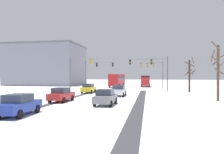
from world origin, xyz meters
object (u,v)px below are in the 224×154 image
(car_grey_fourth, at_px, (106,97))
(box_truck_delivery, at_px, (146,81))
(car_blue_fifth, at_px, (19,105))
(traffic_signal_near_left, at_px, (78,68))
(bare_tree_sidewalk_mid, at_px, (218,70))
(office_building_far_left_block, at_px, (47,65))
(traffic_signal_near_right, at_px, (153,66))
(bus_oncoming, at_px, (117,79))
(bare_tree_sidewalk_far, at_px, (190,75))
(car_white_second, at_px, (119,91))
(car_red_third, at_px, (61,95))
(traffic_signal_far_left, at_px, (96,68))
(car_yellow_cab_lead, at_px, (88,88))
(traffic_signal_far_right, at_px, (153,68))

(car_grey_fourth, height_order, box_truck_delivery, box_truck_delivery)
(car_blue_fifth, bearing_deg, traffic_signal_near_left, 97.69)
(bare_tree_sidewalk_mid, distance_m, office_building_far_left_block, 54.62)
(office_building_far_left_block, bearing_deg, traffic_signal_near_right, -36.30)
(bus_oncoming, height_order, office_building_far_left_block, office_building_far_left_block)
(traffic_signal_near_right, height_order, bare_tree_sidewalk_far, traffic_signal_near_right)
(box_truck_delivery, distance_m, bare_tree_sidewalk_far, 20.18)
(car_white_second, height_order, car_red_third, same)
(traffic_signal_near_right, bearing_deg, traffic_signal_near_left, -171.89)
(traffic_signal_near_left, bearing_deg, office_building_far_left_block, 126.19)
(traffic_signal_near_left, relative_size, car_blue_fifth, 1.57)
(box_truck_delivery, bearing_deg, traffic_signal_near_right, -85.10)
(traffic_signal_far_left, distance_m, car_blue_fifth, 33.63)
(box_truck_delivery, bearing_deg, traffic_signal_near_left, -120.56)
(traffic_signal_far_left, relative_size, office_building_far_left_block, 0.32)
(bus_oncoming, bearing_deg, car_yellow_cab_lead, -95.78)
(car_grey_fourth, bearing_deg, bare_tree_sidewalk_far, 58.11)
(traffic_signal_near_left, relative_size, car_yellow_cab_lead, 1.58)
(car_red_third, xyz_separation_m, bus_oncoming, (1.81, 32.83, 1.18))
(car_yellow_cab_lead, xyz_separation_m, bare_tree_sidewalk_far, (17.55, 4.48, 2.37))
(bare_tree_sidewalk_far, bearing_deg, car_blue_fifth, -123.83)
(car_yellow_cab_lead, height_order, box_truck_delivery, box_truck_delivery)
(traffic_signal_far_left, bearing_deg, bare_tree_sidewalk_mid, -46.24)
(traffic_signal_far_right, distance_m, office_building_far_left_block, 35.34)
(car_white_second, height_order, bus_oncoming, bus_oncoming)
(traffic_signal_far_left, height_order, bus_oncoming, traffic_signal_far_left)
(car_grey_fourth, bearing_deg, bus_oncoming, 96.23)
(bus_oncoming, bearing_deg, bare_tree_sidewalk_far, -45.99)
(traffic_signal_near_left, height_order, bare_tree_sidewalk_far, traffic_signal_near_left)
(car_blue_fifth, distance_m, box_truck_delivery, 44.79)
(traffic_signal_far_right, distance_m, traffic_signal_far_left, 13.84)
(car_yellow_cab_lead, relative_size, car_red_third, 0.99)
(traffic_signal_near_right, relative_size, box_truck_delivery, 0.98)
(box_truck_delivery, height_order, office_building_far_left_block, office_building_far_left_block)
(traffic_signal_far_right, bearing_deg, office_building_far_left_block, 159.92)
(car_red_third, relative_size, bus_oncoming, 0.37)
(traffic_signal_near_left, distance_m, traffic_signal_near_right, 13.89)
(bare_tree_sidewalk_mid, bearing_deg, bus_oncoming, 119.14)
(car_yellow_cab_lead, bearing_deg, bus_oncoming, 84.22)
(car_yellow_cab_lead, bearing_deg, traffic_signal_far_right, 54.91)
(car_yellow_cab_lead, height_order, car_white_second, same)
(traffic_signal_far_right, distance_m, bus_oncoming, 10.64)
(car_blue_fifth, xyz_separation_m, box_truck_delivery, (9.01, 43.86, 0.82))
(car_white_second, distance_m, box_truck_delivery, 27.79)
(car_red_third, bearing_deg, traffic_signal_near_left, 101.16)
(box_truck_delivery, relative_size, bare_tree_sidewalk_mid, 1.05)
(traffic_signal_far_right, xyz_separation_m, car_grey_fourth, (-5.58, -30.58, -3.96))
(traffic_signal_near_left, bearing_deg, bare_tree_sidewalk_mid, -27.69)
(traffic_signal_near_right, distance_m, bare_tree_sidewalk_far, 6.61)
(bare_tree_sidewalk_mid, bearing_deg, traffic_signal_far_right, 105.39)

